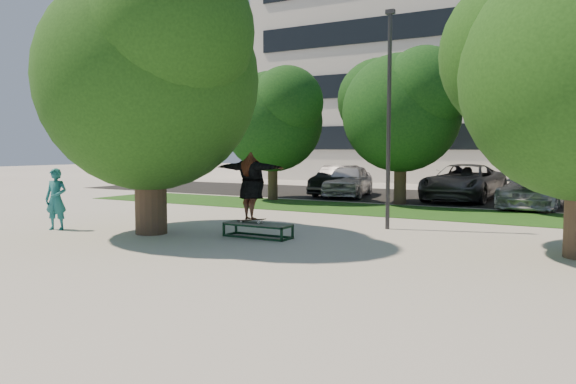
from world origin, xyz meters
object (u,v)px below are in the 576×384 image
Objects in this scene: tree_left at (148,68)px; grind_box at (258,230)px; lamppost at (389,118)px; car_grey at (464,182)px; bystander at (56,199)px; car_silver_a at (348,181)px; car_dark at (338,181)px; car_silver_b at (538,188)px.

tree_left is 3.95× the size of grind_box.
lamppost reaches higher than grind_box.
bystander is at bearing -114.93° from car_grey.
car_grey is at bearing 69.57° from tree_left.
grind_box is 12.71m from car_silver_a.
bystander is at bearing -104.45° from car_dark.
grind_box is 0.34× the size of car_silver_b.
bystander reaches higher than car_silver_b.
car_dark is 9.10m from car_silver_b.
grind_box is 0.31× the size of car_grey.
lamppost is 3.39× the size of grind_box.
tree_left reaches higher than lamppost.
lamppost is 1.38× the size of car_dark.
lamppost is 10.91m from car_silver_a.
bystander reaches higher than grind_box.
car_silver_a is 0.86× the size of car_silver_b.
car_grey reaches higher than car_silver_a.
car_silver_a is 0.78× the size of car_grey.
car_silver_a is at bearing -178.00° from car_silver_b.
bystander is at bearing -163.27° from grind_box.
bystander reaches higher than car_grey.
car_silver_b is (8.33, -0.74, -0.00)m from car_silver_a.
bystander is at bearing -161.56° from tree_left.
lamppost is 9.34m from car_silver_b.
car_silver_b is (8.33, 12.41, -3.66)m from tree_left.
car_grey reaches higher than car_dark.
car_silver_a is (0.00, 13.14, -3.66)m from tree_left.
tree_left is 6.70m from lamppost.
car_silver_a is (-2.92, 12.35, 0.58)m from grind_box.
car_dark is 0.77× the size of car_grey.
lamppost reaches higher than car_dark.
lamppost reaches higher than car_silver_a.
grind_box is 12.82m from car_silver_b.
grind_box is 5.92m from bystander.
car_dark is (2.00, 14.40, -0.14)m from bystander.
car_silver_b is at bearing -13.42° from car_dark.
tree_left is at bearing -116.82° from car_silver_b.
car_grey is at bearing 90.70° from lamppost.
grind_box is at bearing -127.23° from lamppost.
lamppost is at bearing 52.77° from grind_box.
car_silver_a is at bearing 89.99° from tree_left.
bystander is 0.33× the size of car_silver_b.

